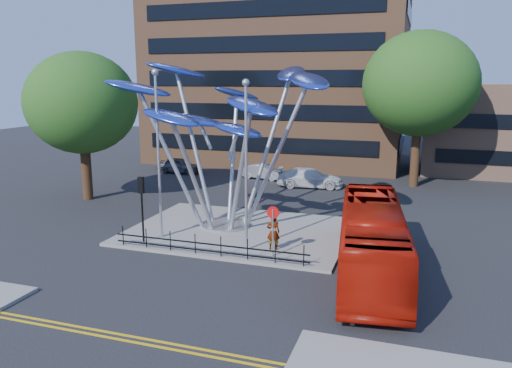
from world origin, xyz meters
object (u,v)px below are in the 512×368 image
(street_lamp_left, at_px, (158,140))
(traffic_light_island, at_px, (142,195))
(parked_car_right, at_px, (310,178))
(no_entry_sign_island, at_px, (273,223))
(parked_car_mid, at_px, (263,172))
(street_lamp_right, at_px, (246,151))
(pedestrian, at_px, (273,232))
(parked_car_left, at_px, (179,165))
(tree_left, at_px, (82,103))
(leaf_sculpture, at_px, (224,108))
(tree_right, at_px, (420,84))
(red_bus, at_px, (372,239))

(street_lamp_left, relative_size, traffic_light_island, 2.57)
(street_lamp_left, xyz_separation_m, parked_car_right, (4.69, 15.49, -4.60))
(no_entry_sign_island, distance_m, parked_car_mid, 19.54)
(street_lamp_right, relative_size, parked_car_mid, 2.14)
(pedestrian, bearing_deg, parked_car_right, -98.77)
(street_lamp_left, height_order, parked_car_left, street_lamp_left)
(tree_left, bearing_deg, leaf_sculpture, -15.55)
(street_lamp_left, relative_size, street_lamp_right, 1.06)
(street_lamp_left, height_order, pedestrian, street_lamp_left)
(parked_car_mid, xyz_separation_m, parked_car_right, (4.50, -1.99, 0.11))
(tree_right, distance_m, leaf_sculpture, 18.37)
(leaf_sculpture, relative_size, pedestrian, 7.17)
(traffic_light_island, xyz_separation_m, red_bus, (11.60, -0.25, -1.05))
(tree_left, xyz_separation_m, red_bus, (20.60, -7.75, -5.23))
(street_lamp_right, height_order, red_bus, street_lamp_right)
(parked_car_left, bearing_deg, parked_car_right, -97.50)
(tree_right, distance_m, tree_left, 25.09)
(traffic_light_island, distance_m, parked_car_left, 20.21)
(parked_car_right, bearing_deg, street_lamp_right, 172.80)
(parked_car_mid, bearing_deg, red_bus, -140.74)
(no_entry_sign_island, height_order, parked_car_left, no_entry_sign_island)
(tree_left, xyz_separation_m, traffic_light_island, (9.00, -7.50, -4.18))
(tree_right, xyz_separation_m, street_lamp_right, (-7.50, -19.00, -2.94))
(no_entry_sign_island, bearing_deg, street_lamp_right, 162.13)
(tree_left, bearing_deg, parked_car_left, 82.15)
(tree_left, height_order, red_bus, tree_left)
(parked_car_right, bearing_deg, street_lamp_left, 154.84)
(street_lamp_left, distance_m, traffic_light_island, 2.96)
(leaf_sculpture, bearing_deg, tree_left, 164.45)
(no_entry_sign_island, bearing_deg, tree_right, 72.88)
(leaf_sculpture, distance_m, parked_car_mid, 15.75)
(traffic_light_island, xyz_separation_m, pedestrian, (6.74, 0.96, -1.58))
(tree_left, distance_m, street_lamp_right, 16.19)
(pedestrian, xyz_separation_m, parked_car_right, (-1.56, 15.53, -0.28))
(street_lamp_right, bearing_deg, no_entry_sign_island, -17.87)
(parked_car_left, bearing_deg, traffic_light_island, -155.88)
(pedestrian, bearing_deg, leaf_sculpture, -54.67)
(street_lamp_right, relative_size, traffic_light_island, 2.42)
(tree_left, height_order, parked_car_right, tree_left)
(parked_car_mid, height_order, parked_car_right, parked_car_right)
(street_lamp_right, xyz_separation_m, parked_car_right, (-0.31, 15.99, -4.34))
(parked_car_left, height_order, parked_car_mid, parked_car_left)
(pedestrian, bearing_deg, street_lamp_right, 5.85)
(tree_right, height_order, parked_car_mid, tree_right)
(traffic_light_island, height_order, parked_car_right, traffic_light_island)
(street_lamp_left, bearing_deg, tree_right, 55.95)
(tree_left, distance_m, red_bus, 22.62)
(no_entry_sign_island, xyz_separation_m, parked_car_left, (-14.46, 18.67, -1.11))
(street_lamp_right, bearing_deg, traffic_light_island, -174.81)
(street_lamp_right, relative_size, parked_car_right, 1.60)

